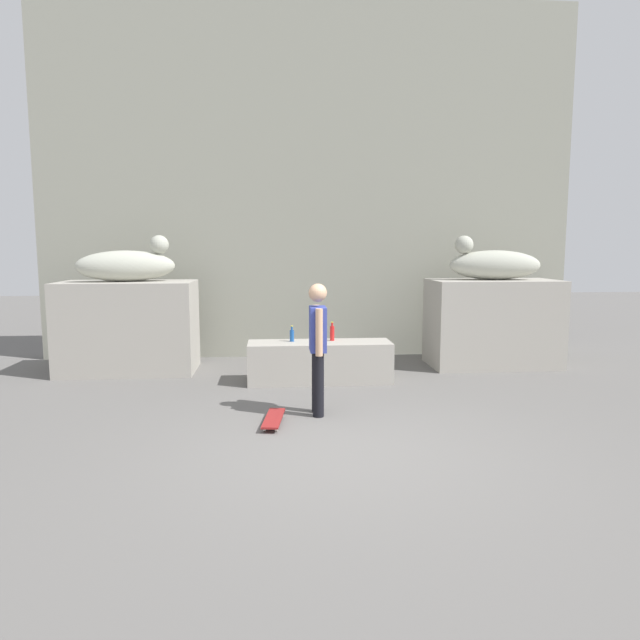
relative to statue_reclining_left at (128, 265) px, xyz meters
The scene contains 11 objects.
ground_plane 5.46m from the statue_reclining_left, 52.32° to the right, with size 40.00×40.00×0.00m, color #605E5B.
facade_wall 3.79m from the statue_reclining_left, 24.92° to the left, with size 10.14×0.60×6.71m, color gray.
pedestal_left 1.06m from the statue_reclining_left, 167.71° to the right, with size 2.23×1.18×1.54m, color #A39E93.
pedestal_right 6.41m from the statue_reclining_left, ahead, with size 2.23×1.18×1.54m, color #A39E93.
statue_reclining_left is the anchor object (origin of this frame).
statue_reclining_right 6.29m from the statue_reclining_left, ahead, with size 1.64×0.70×0.78m.
ledge_block 3.63m from the statue_reclining_left, 17.94° to the right, with size 2.25×0.68×0.64m, color #A39E93.
skater 4.17m from the statue_reclining_left, 43.01° to the right, with size 0.23×0.54×1.67m.
skateboard 4.33m from the statue_reclining_left, 52.29° to the right, with size 0.30×0.82×0.08m.
bottle_red 3.63m from the statue_reclining_left, 14.95° to the right, with size 0.07×0.07×0.30m.
bottle_blue 3.07m from the statue_reclining_left, 18.99° to the right, with size 0.07×0.07×0.25m.
Camera 1 is at (-0.70, -5.77, 2.12)m, focal length 32.08 mm.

